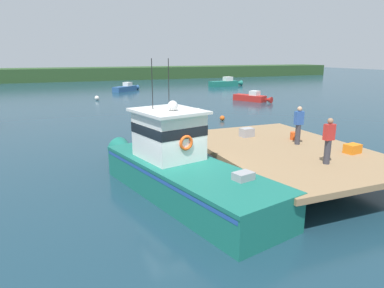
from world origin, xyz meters
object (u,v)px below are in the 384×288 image
at_px(crate_stack_near_edge, 247,132).
at_px(moored_boat_outer_mooring, 126,88).
at_px(moored_boat_far_right, 226,83).
at_px(mooring_buoy_channel_marker, 222,118).
at_px(mooring_buoy_inshore, 198,111).
at_px(bait_bucket, 294,136).
at_px(deckhand_by_the_boat, 328,140).
at_px(main_fishing_boat, 178,167).
at_px(crate_stack_mid_dock, 352,149).
at_px(mooring_buoy_spare_mooring, 97,98).
at_px(moored_boat_mid_harbor, 252,98).
at_px(deckhand_further_back, 299,125).

distance_m(crate_stack_near_edge, moored_boat_outer_mooring, 34.94).
relative_size(moored_boat_far_right, mooring_buoy_channel_marker, 15.56).
relative_size(moored_boat_far_right, mooring_buoy_inshore, 13.24).
xyz_separation_m(bait_bucket, deckhand_by_the_boat, (-1.26, -3.39, 0.69)).
bearing_deg(main_fishing_boat, crate_stack_mid_dock, -12.89).
relative_size(mooring_buoy_channel_marker, mooring_buoy_spare_mooring, 0.77).
bearing_deg(moored_boat_mid_harbor, crate_stack_near_edge, -122.60).
bearing_deg(mooring_buoy_inshore, moored_boat_far_right, 57.23).
xyz_separation_m(crate_stack_mid_dock, mooring_buoy_inshore, (1.12, 17.69, -1.15)).
bearing_deg(bait_bucket, crate_stack_near_edge, 141.60).
relative_size(crate_stack_near_edge, bait_bucket, 1.76).
bearing_deg(mooring_buoy_channel_marker, mooring_buoy_spare_mooring, 113.86).
relative_size(main_fishing_boat, deckhand_further_back, 6.11).
distance_m(deckhand_further_back, mooring_buoy_channel_marker, 12.34).
bearing_deg(main_fishing_boat, moored_boat_mid_harbor, 52.48).
bearing_deg(crate_stack_near_edge, moored_boat_mid_harbor, 57.40).
bearing_deg(crate_stack_mid_dock, crate_stack_near_edge, 120.13).
height_order(crate_stack_near_edge, bait_bucket, crate_stack_near_edge).
xyz_separation_m(crate_stack_mid_dock, mooring_buoy_channel_marker, (1.48, 13.87, -1.18)).
xyz_separation_m(deckhand_by_the_boat, mooring_buoy_inshore, (3.05, 18.38, -1.83)).
bearing_deg(deckhand_by_the_boat, crate_stack_mid_dock, 19.64).
bearing_deg(moored_boat_far_right, mooring_buoy_channel_marker, -118.24).
height_order(main_fishing_boat, mooring_buoy_channel_marker, main_fishing_boat).
bearing_deg(deckhand_by_the_boat, crate_stack_near_edge, 94.89).
xyz_separation_m(deckhand_by_the_boat, mooring_buoy_spare_mooring, (-3.81, 30.88, -1.81)).
bearing_deg(mooring_buoy_spare_mooring, main_fishing_boat, -91.85).
bearing_deg(deckhand_further_back, mooring_buoy_spare_mooring, 99.35).
xyz_separation_m(main_fishing_boat, bait_bucket, (5.99, 1.18, 0.36)).
bearing_deg(moored_boat_outer_mooring, mooring_buoy_inshore, -85.38).
bearing_deg(moored_boat_far_right, main_fishing_boat, -119.94).
height_order(moored_boat_mid_harbor, mooring_buoy_inshore, moored_boat_mid_harbor).
bearing_deg(bait_bucket, deckhand_by_the_boat, -110.31).
xyz_separation_m(bait_bucket, mooring_buoy_spare_mooring, (-5.06, 27.49, -1.12)).
relative_size(bait_bucket, mooring_buoy_channel_marker, 0.88).
distance_m(crate_stack_near_edge, moored_boat_far_right, 40.43).
height_order(deckhand_further_back, mooring_buoy_channel_marker, deckhand_further_back).
relative_size(crate_stack_near_edge, deckhand_by_the_boat, 0.37).
distance_m(crate_stack_mid_dock, moored_boat_outer_mooring, 38.92).
relative_size(bait_bucket, moored_boat_far_right, 0.06).
relative_size(deckhand_further_back, mooring_buoy_inshore, 3.59).
distance_m(main_fishing_boat, deckhand_by_the_boat, 5.33).
bearing_deg(moored_boat_mid_harbor, mooring_buoy_channel_marker, -132.50).
relative_size(crate_stack_near_edge, moored_boat_outer_mooring, 0.14).
distance_m(mooring_buoy_inshore, mooring_buoy_spare_mooring, 14.26).
distance_m(crate_stack_near_edge, mooring_buoy_spare_mooring, 26.42).
bearing_deg(mooring_buoy_channel_marker, crate_stack_near_edge, -111.13).
relative_size(main_fishing_boat, mooring_buoy_spare_mooring, 19.85).
distance_m(crate_stack_near_edge, mooring_buoy_channel_marker, 10.64).
relative_size(main_fishing_boat, mooring_buoy_channel_marker, 25.78).
xyz_separation_m(deckhand_by_the_boat, mooring_buoy_channel_marker, (3.41, 14.56, -1.87)).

